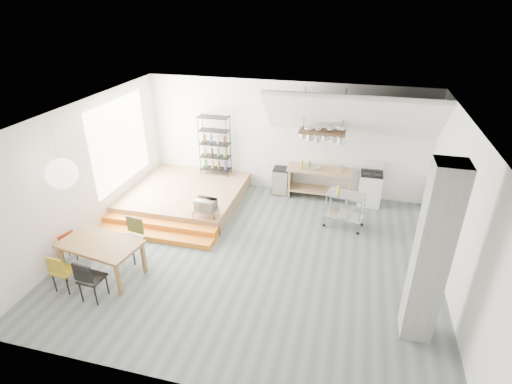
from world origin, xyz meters
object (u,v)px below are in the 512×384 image
(dining_table, at_px, (100,246))
(mini_fridge, at_px, (281,181))
(stove, at_px, (370,188))
(rolling_cart, at_px, (345,206))

(dining_table, distance_m, mini_fridge, 5.45)
(stove, distance_m, mini_fridge, 2.50)
(stove, relative_size, dining_table, 0.67)
(stove, bearing_deg, dining_table, -139.41)
(dining_table, xyz_separation_m, rolling_cart, (4.74, 3.17, -0.10))
(dining_table, bearing_deg, stove, 49.55)
(rolling_cart, bearing_deg, mini_fridge, 153.79)
(dining_table, bearing_deg, rolling_cart, 42.68)
(stove, relative_size, mini_fridge, 1.52)
(stove, xyz_separation_m, mini_fridge, (-2.50, 0.04, -0.09))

